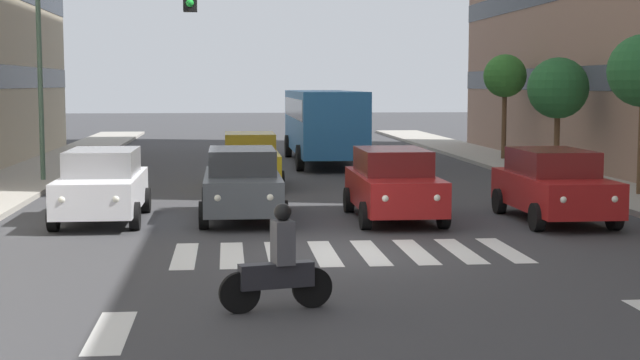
{
  "coord_description": "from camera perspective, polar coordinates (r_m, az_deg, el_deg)",
  "views": [
    {
      "loc": [
        2.32,
        17.82,
        3.28
      ],
      "look_at": [
        0.15,
        -3.91,
        1.03
      ],
      "focal_mm": 52.37,
      "sensor_mm": 36.0,
      "label": 1
    }
  ],
  "objects": [
    {
      "name": "street_tree_3",
      "position": [
        40.14,
        11.24,
        6.21
      ],
      "size": [
        1.8,
        1.8,
        4.39
      ],
      "color": "#513823",
      "rests_on": "sidewalk_left"
    },
    {
      "name": "street_tree_2",
      "position": [
        33.3,
        14.34,
        5.44
      ],
      "size": [
        2.11,
        2.11,
        4.06
      ],
      "color": "#513823",
      "rests_on": "sidewalk_left"
    },
    {
      "name": "ground_plane",
      "position": [
        18.27,
        1.69,
        -4.47
      ],
      "size": [
        180.0,
        180.0,
        0.0
      ],
      "primitive_type": "plane",
      "color": "#38383A"
    },
    {
      "name": "car_0",
      "position": [
        23.04,
        14.06,
        -0.27
      ],
      "size": [
        2.02,
        4.44,
        1.72
      ],
      "color": "maroon",
      "rests_on": "ground_plane"
    },
    {
      "name": "car_2",
      "position": [
        22.75,
        -4.78,
        -0.19
      ],
      "size": [
        2.02,
        4.44,
        1.72
      ],
      "color": "#474C51",
      "rests_on": "ground_plane"
    },
    {
      "name": "traffic_light_gantry",
      "position": [
        17.41,
        -18.17,
        7.04
      ],
      "size": [
        4.63,
        0.36,
        5.5
      ],
      "color": "#AD991E",
      "rests_on": "ground_plane"
    },
    {
      "name": "motorcycle_with_rider",
      "position": [
        13.6,
        -2.56,
        -5.3
      ],
      "size": [
        1.68,
        0.49,
        1.57
      ],
      "color": "black",
      "rests_on": "ground_plane"
    },
    {
      "name": "car_row2_0",
      "position": [
        30.1,
        -4.3,
        1.29
      ],
      "size": [
        2.02,
        4.44,
        1.72
      ],
      "color": "gold",
      "rests_on": "ground_plane"
    },
    {
      "name": "crosswalk_markings",
      "position": [
        18.27,
        1.69,
        -4.46
      ],
      "size": [
        6.75,
        2.8,
        0.01
      ],
      "color": "silver",
      "rests_on": "ground_plane"
    },
    {
      "name": "bus_behind_traffic",
      "position": [
        39.03,
        0.18,
        3.79
      ],
      "size": [
        2.78,
        10.5,
        3.0
      ],
      "color": "#286BAD",
      "rests_on": "ground_plane"
    },
    {
      "name": "car_3",
      "position": [
        22.95,
        -13.15,
        -0.27
      ],
      "size": [
        2.02,
        4.44,
        1.72
      ],
      "color": "silver",
      "rests_on": "ground_plane"
    },
    {
      "name": "car_1",
      "position": [
        22.66,
        4.49,
        -0.21
      ],
      "size": [
        2.02,
        4.44,
        1.72
      ],
      "color": "maroon",
      "rests_on": "ground_plane"
    },
    {
      "name": "street_lamp_right",
      "position": [
        31.85,
        -15.76,
        7.69
      ],
      "size": [
        3.29,
        0.28,
        6.87
      ],
      "color": "#4C6B56",
      "rests_on": "sidewalk_right"
    },
    {
      "name": "lane_arrow_1",
      "position": [
        12.84,
        -12.68,
        -9.05
      ],
      "size": [
        0.5,
        2.2,
        0.01
      ],
      "primitive_type": "cube",
      "color": "silver",
      "rests_on": "ground_plane"
    }
  ]
}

